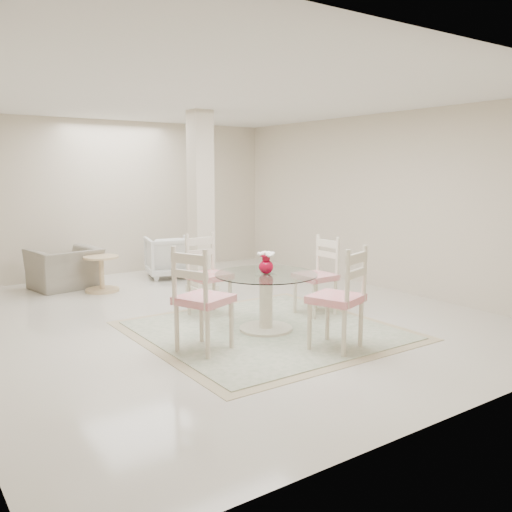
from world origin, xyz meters
TOP-DOWN VIEW (x-y plane):
  - ground at (0.00, 0.00)m, footprint 7.00×7.00m
  - room_shell at (0.00, 0.00)m, footprint 6.02×7.02m
  - column at (0.50, 1.30)m, footprint 0.30×0.30m
  - area_rug at (0.10, -0.91)m, footprint 2.79×2.79m
  - dining_table at (0.10, -0.91)m, footprint 1.17×1.17m
  - red_vase at (0.10, -0.92)m, footprint 0.20×0.18m
  - dining_chair_east at (1.10, -0.70)m, footprint 0.45×0.45m
  - dining_chair_north at (-0.11, 0.09)m, footprint 0.48×0.48m
  - dining_chair_west at (-0.90, -1.16)m, footprint 0.63×0.63m
  - dining_chair_south at (0.34, -1.91)m, footprint 0.61×0.61m
  - recliner_taupe at (-1.13, 2.76)m, footprint 1.11×1.01m
  - armchair_white at (0.62, 2.66)m, footprint 0.93×0.95m
  - side_table at (-0.74, 2.21)m, footprint 0.53×0.53m

SIDE VIEW (x-z plane):
  - ground at x=0.00m, z-range 0.00..0.00m
  - area_rug at x=0.10m, z-range 0.00..0.02m
  - side_table at x=-0.74m, z-range -0.02..0.53m
  - recliner_taupe at x=-1.13m, z-range 0.00..0.63m
  - dining_table at x=0.10m, z-range 0.01..0.68m
  - armchair_white at x=0.62m, z-range 0.00..0.71m
  - dining_chair_east at x=1.10m, z-range 0.03..1.14m
  - dining_chair_north at x=-0.11m, z-range 0.03..1.18m
  - dining_chair_south at x=0.34m, z-range 0.03..1.22m
  - dining_chair_west at x=-0.90m, z-range 0.03..1.24m
  - red_vase at x=0.10m, z-range 0.68..0.93m
  - column at x=0.50m, z-range 0.00..2.70m
  - room_shell at x=0.00m, z-range 0.50..3.21m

